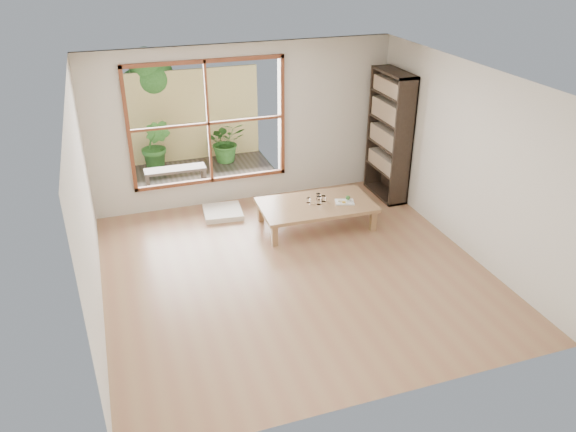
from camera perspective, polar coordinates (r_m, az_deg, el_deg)
The scene contains 15 objects.
ground at distance 7.67m, azimuth 0.61°, elevation -5.49°, with size 5.00×5.00×0.00m, color #9F764F.
low_table at distance 8.64m, azimuth 2.89°, elevation 1.01°, with size 1.77×1.03×0.38m.
floor_cushion at distance 9.16m, azimuth -6.64°, elevation 0.39°, with size 0.60×0.60×0.09m, color white.
bookshelf at distance 9.57m, azimuth 10.26°, elevation 8.01°, with size 0.34×0.96×2.14m, color #2E2319.
glass_tall at distance 8.58m, azimuth 3.15°, elevation 1.61°, with size 0.07×0.07×0.13m, color silver.
glass_mid at distance 8.68m, azimuth 3.64°, elevation 1.78°, with size 0.06×0.06×0.09m, color silver.
glass_short at distance 8.75m, azimuth 3.10°, elevation 2.01°, with size 0.07×0.07×0.09m, color silver.
glass_small at distance 8.63m, azimuth 2.09°, elevation 1.61°, with size 0.06×0.06×0.08m, color silver.
food_tray at distance 8.69m, azimuth 5.82°, elevation 1.53°, with size 0.33×0.28×0.09m.
deck at distance 10.61m, azimuth -8.84°, elevation 3.84°, with size 2.80×2.00×0.05m, color #3A302A.
garden_bench at distance 10.19m, azimuth -11.38°, elevation 4.47°, with size 1.08×0.33×0.34m.
bamboo_fence at distance 11.24m, azimuth -10.14°, elevation 9.96°, with size 2.80×0.06×1.80m, color #D4BB6C.
shrub_right at distance 11.15m, azimuth -6.30°, elevation 7.54°, with size 0.73×0.63×0.81m, color #2F6525.
shrub_left at distance 10.80m, azimuth -13.23°, elevation 6.98°, with size 0.58×0.46×1.05m, color #2F6525.
garden_tree at distance 11.27m, azimuth -14.19°, elevation 13.44°, with size 1.04×0.85×2.22m.
Camera 1 is at (-2.15, -6.10, 4.12)m, focal length 35.00 mm.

